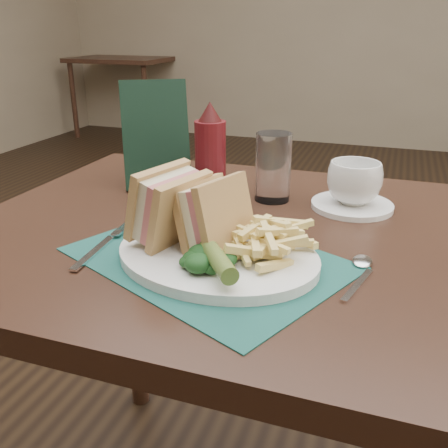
# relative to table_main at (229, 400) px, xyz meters

# --- Properties ---
(floor) EXTENTS (7.00, 7.00, 0.00)m
(floor) POSITION_rel_table_main_xyz_m (0.00, 0.50, -0.38)
(floor) COLOR black
(floor) RESTS_ON ground
(wall_back) EXTENTS (6.00, 0.00, 6.00)m
(wall_back) POSITION_rel_table_main_xyz_m (0.00, 4.00, -0.38)
(wall_back) COLOR gray
(wall_back) RESTS_ON ground
(table_main) EXTENTS (0.90, 0.75, 0.75)m
(table_main) POSITION_rel_table_main_xyz_m (0.00, 0.00, 0.00)
(table_main) COLOR black
(table_main) RESTS_ON ground
(table_bg_left) EXTENTS (0.90, 0.75, 0.75)m
(table_bg_left) POSITION_rel_table_main_xyz_m (-2.37, 3.75, 0.00)
(table_bg_left) COLOR black
(table_bg_left) RESTS_ON ground
(placemat) EXTENTS (0.46, 0.40, 0.00)m
(placemat) POSITION_rel_table_main_xyz_m (0.01, -0.13, 0.38)
(placemat) COLOR #184C44
(placemat) RESTS_ON table_main
(plate) EXTENTS (0.34, 0.29, 0.01)m
(plate) POSITION_rel_table_main_xyz_m (0.03, -0.14, 0.38)
(plate) COLOR white
(plate) RESTS_ON placemat
(sandwich_half_a) EXTENTS (0.11, 0.13, 0.11)m
(sandwich_half_a) POSITION_rel_table_main_xyz_m (-0.07, -0.12, 0.45)
(sandwich_half_a) COLOR tan
(sandwich_half_a) RESTS_ON plate
(sandwich_half_b) EXTENTS (0.11, 0.12, 0.10)m
(sandwich_half_b) POSITION_rel_table_main_xyz_m (-0.00, -0.11, 0.44)
(sandwich_half_b) COLOR tan
(sandwich_half_b) RESTS_ON plate
(kale_garnish) EXTENTS (0.11, 0.08, 0.03)m
(kale_garnish) POSITION_rel_table_main_xyz_m (0.04, -0.19, 0.41)
(kale_garnish) COLOR black
(kale_garnish) RESTS_ON plate
(pickle_spear) EXTENTS (0.09, 0.11, 0.03)m
(pickle_spear) POSITION_rel_table_main_xyz_m (0.05, -0.20, 0.41)
(pickle_spear) COLOR #4C6526
(pickle_spear) RESTS_ON plate
(fries_pile) EXTENTS (0.18, 0.20, 0.06)m
(fries_pile) POSITION_rel_table_main_xyz_m (0.09, -0.11, 0.42)
(fries_pile) COLOR #F0D578
(fries_pile) RESTS_ON plate
(fork) EXTENTS (0.05, 0.17, 0.01)m
(fork) POSITION_rel_table_main_xyz_m (-0.16, -0.15, 0.38)
(fork) COLOR silver
(fork) RESTS_ON placemat
(spoon) EXTENTS (0.07, 0.15, 0.01)m
(spoon) POSITION_rel_table_main_xyz_m (0.22, -0.12, 0.38)
(spoon) COLOR silver
(spoon) RESTS_ON table_main
(saucer) EXTENTS (0.19, 0.19, 0.01)m
(saucer) POSITION_rel_table_main_xyz_m (0.19, 0.16, 0.38)
(saucer) COLOR white
(saucer) RESTS_ON table_main
(coffee_cup) EXTENTS (0.14, 0.14, 0.08)m
(coffee_cup) POSITION_rel_table_main_xyz_m (0.19, 0.16, 0.42)
(coffee_cup) COLOR white
(coffee_cup) RESTS_ON saucer
(drinking_glass) EXTENTS (0.08, 0.08, 0.13)m
(drinking_glass) POSITION_rel_table_main_xyz_m (0.03, 0.15, 0.44)
(drinking_glass) COLOR white
(drinking_glass) RESTS_ON table_main
(ketchup_bottle) EXTENTS (0.07, 0.07, 0.19)m
(ketchup_bottle) POSITION_rel_table_main_xyz_m (-0.08, 0.13, 0.47)
(ketchup_bottle) COLOR #510E12
(ketchup_bottle) RESTS_ON table_main
(check_presenter) EXTENTS (0.16, 0.14, 0.21)m
(check_presenter) POSITION_rel_table_main_xyz_m (-0.22, 0.16, 0.48)
(check_presenter) COLOR black
(check_presenter) RESTS_ON table_main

